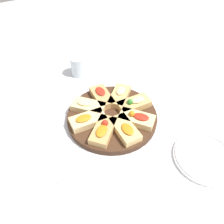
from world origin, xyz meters
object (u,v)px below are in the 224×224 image
object	(u,v)px
serving_board	(112,117)
plate_right	(23,204)
water_glass	(79,66)
plate_left	(205,157)
napkin_stack	(24,100)

from	to	relation	value
serving_board	plate_right	world-z (taller)	serving_board
serving_board	water_glass	world-z (taller)	water_glass
serving_board	plate_right	distance (m)	0.40
plate_left	water_glass	xyz separation A→B (m)	(0.13, -0.63, 0.03)
napkin_stack	plate_left	bearing A→B (deg)	125.00
water_glass	napkin_stack	size ratio (longest dim) A/B	0.61
water_glass	plate_left	bearing A→B (deg)	101.67
plate_right	water_glass	xyz separation A→B (m)	(-0.40, -0.47, 0.03)
plate_left	napkin_stack	size ratio (longest dim) A/B	1.43
plate_left	water_glass	size ratio (longest dim) A/B	2.33
water_glass	napkin_stack	distance (m)	0.28
plate_left	plate_right	bearing A→B (deg)	-16.68
serving_board	napkin_stack	world-z (taller)	serving_board
serving_board	plate_left	world-z (taller)	serving_board
serving_board	plate_right	size ratio (longest dim) A/B	1.47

